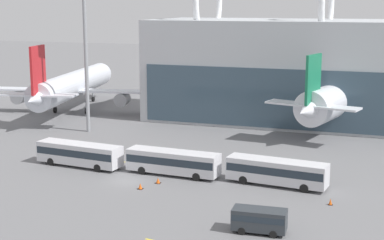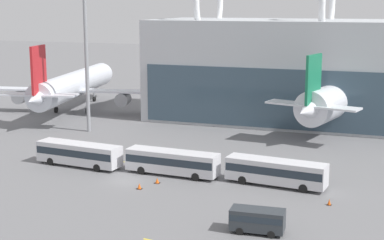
{
  "view_description": "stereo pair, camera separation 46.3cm",
  "coord_description": "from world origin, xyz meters",
  "px_view_note": "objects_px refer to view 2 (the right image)",
  "views": [
    {
      "loc": [
        29.69,
        -61.27,
        20.88
      ],
      "look_at": [
        1.76,
        18.82,
        4.0
      ],
      "focal_mm": 55.0,
      "sensor_mm": 36.0,
      "label": 1
    },
    {
      "loc": [
        30.13,
        -61.12,
        20.88
      ],
      "look_at": [
        1.76,
        18.82,
        4.0
      ],
      "focal_mm": 55.0,
      "sensor_mm": 36.0,
      "label": 2
    }
  ],
  "objects_px": {
    "shuttle_bus_0": "(79,153)",
    "shuttle_bus_2": "(276,171)",
    "floodlight_mast": "(86,31)",
    "traffic_cone_1": "(139,186)",
    "shuttle_bus_1": "(172,161)",
    "service_van_foreground": "(257,219)",
    "airliner_at_gate_far": "(347,96)",
    "airliner_at_gate_near": "(72,85)",
    "traffic_cone_2": "(329,202)",
    "traffic_cone_0": "(157,181)"
  },
  "relations": [
    {
      "from": "shuttle_bus_1",
      "to": "service_van_foreground",
      "type": "distance_m",
      "value": 20.53
    },
    {
      "from": "shuttle_bus_2",
      "to": "service_van_foreground",
      "type": "bearing_deg",
      "value": -78.6
    },
    {
      "from": "traffic_cone_1",
      "to": "traffic_cone_2",
      "type": "height_order",
      "value": "traffic_cone_2"
    },
    {
      "from": "service_van_foreground",
      "to": "floodlight_mast",
      "type": "distance_m",
      "value": 51.86
    },
    {
      "from": "shuttle_bus_2",
      "to": "floodlight_mast",
      "type": "xyz_separation_m",
      "value": [
        -35.18,
        18.79,
        14.66
      ]
    },
    {
      "from": "traffic_cone_1",
      "to": "traffic_cone_2",
      "type": "bearing_deg",
      "value": 4.52
    },
    {
      "from": "airliner_at_gate_far",
      "to": "service_van_foreground",
      "type": "bearing_deg",
      "value": -169.43
    },
    {
      "from": "airliner_at_gate_near",
      "to": "traffic_cone_1",
      "type": "bearing_deg",
      "value": -151.64
    },
    {
      "from": "shuttle_bus_2",
      "to": "floodlight_mast",
      "type": "bearing_deg",
      "value": 158.2
    },
    {
      "from": "shuttle_bus_0",
      "to": "shuttle_bus_2",
      "type": "relative_size",
      "value": 1.0
    },
    {
      "from": "traffic_cone_0",
      "to": "traffic_cone_2",
      "type": "relative_size",
      "value": 0.93
    },
    {
      "from": "airliner_at_gate_near",
      "to": "traffic_cone_0",
      "type": "distance_m",
      "value": 50.01
    },
    {
      "from": "traffic_cone_0",
      "to": "shuttle_bus_2",
      "type": "bearing_deg",
      "value": 16.05
    },
    {
      "from": "shuttle_bus_1",
      "to": "service_van_foreground",
      "type": "bearing_deg",
      "value": -42.88
    },
    {
      "from": "service_van_foreground",
      "to": "traffic_cone_1",
      "type": "bearing_deg",
      "value": 148.96
    },
    {
      "from": "service_van_foreground",
      "to": "shuttle_bus_1",
      "type": "bearing_deg",
      "value": 130.56
    },
    {
      "from": "shuttle_bus_1",
      "to": "traffic_cone_2",
      "type": "xyz_separation_m",
      "value": [
        19.65,
        -4.86,
        -1.45
      ]
    },
    {
      "from": "shuttle_bus_0",
      "to": "airliner_at_gate_far",
      "type": "bearing_deg",
      "value": 56.42
    },
    {
      "from": "floodlight_mast",
      "to": "traffic_cone_1",
      "type": "bearing_deg",
      "value": -50.69
    },
    {
      "from": "shuttle_bus_1",
      "to": "traffic_cone_2",
      "type": "bearing_deg",
      "value": -10.73
    },
    {
      "from": "airliner_at_gate_near",
      "to": "shuttle_bus_2",
      "type": "xyz_separation_m",
      "value": [
        46.7,
        -33.1,
        -3.51
      ]
    },
    {
      "from": "airliner_at_gate_near",
      "to": "traffic_cone_0",
      "type": "height_order",
      "value": "airliner_at_gate_near"
    },
    {
      "from": "airliner_at_gate_near",
      "to": "service_van_foreground",
      "type": "height_order",
      "value": "airliner_at_gate_near"
    },
    {
      "from": "airliner_at_gate_far",
      "to": "shuttle_bus_1",
      "type": "height_order",
      "value": "airliner_at_gate_far"
    },
    {
      "from": "shuttle_bus_1",
      "to": "traffic_cone_1",
      "type": "bearing_deg",
      "value": -99.78
    },
    {
      "from": "shuttle_bus_2",
      "to": "service_van_foreground",
      "type": "xyz_separation_m",
      "value": [
        1.32,
        -14.8,
        -0.46
      ]
    },
    {
      "from": "service_van_foreground",
      "to": "airliner_at_gate_near",
      "type": "bearing_deg",
      "value": 131.66
    },
    {
      "from": "airliner_at_gate_near",
      "to": "floodlight_mast",
      "type": "distance_m",
      "value": 21.49
    },
    {
      "from": "airliner_at_gate_far",
      "to": "shuttle_bus_2",
      "type": "height_order",
      "value": "airliner_at_gate_far"
    },
    {
      "from": "shuttle_bus_1",
      "to": "traffic_cone_0",
      "type": "bearing_deg",
      "value": -93.31
    },
    {
      "from": "airliner_at_gate_far",
      "to": "service_van_foreground",
      "type": "distance_m",
      "value": 52.02
    },
    {
      "from": "shuttle_bus_2",
      "to": "traffic_cone_1",
      "type": "relative_size",
      "value": 17.55
    },
    {
      "from": "service_van_foreground",
      "to": "airliner_at_gate_far",
      "type": "bearing_deg",
      "value": 83.02
    },
    {
      "from": "floodlight_mast",
      "to": "traffic_cone_1",
      "type": "distance_m",
      "value": 36.51
    },
    {
      "from": "shuttle_bus_1",
      "to": "shuttle_bus_2",
      "type": "relative_size",
      "value": 0.99
    },
    {
      "from": "traffic_cone_0",
      "to": "shuttle_bus_0",
      "type": "bearing_deg",
      "value": 164.3
    },
    {
      "from": "shuttle_bus_1",
      "to": "traffic_cone_2",
      "type": "distance_m",
      "value": 20.3
    },
    {
      "from": "airliner_at_gate_far",
      "to": "traffic_cone_0",
      "type": "distance_m",
      "value": 44.85
    },
    {
      "from": "service_van_foreground",
      "to": "floodlight_mast",
      "type": "relative_size",
      "value": 0.22
    },
    {
      "from": "service_van_foreground",
      "to": "traffic_cone_0",
      "type": "bearing_deg",
      "value": 139.85
    },
    {
      "from": "shuttle_bus_1",
      "to": "traffic_cone_2",
      "type": "relative_size",
      "value": 17.2
    },
    {
      "from": "shuttle_bus_0",
      "to": "traffic_cone_1",
      "type": "xyz_separation_m",
      "value": [
        11.43,
        -6.23,
        -1.46
      ]
    },
    {
      "from": "airliner_at_gate_far",
      "to": "shuttle_bus_1",
      "type": "bearing_deg",
      "value": 168.86
    },
    {
      "from": "floodlight_mast",
      "to": "traffic_cone_1",
      "type": "relative_size",
      "value": 34.67
    },
    {
      "from": "shuttle_bus_1",
      "to": "floodlight_mast",
      "type": "relative_size",
      "value": 0.5
    },
    {
      "from": "shuttle_bus_1",
      "to": "shuttle_bus_0",
      "type": "bearing_deg",
      "value": -175.52
    },
    {
      "from": "traffic_cone_1",
      "to": "shuttle_bus_1",
      "type": "bearing_deg",
      "value": 77.08
    },
    {
      "from": "airliner_at_gate_far",
      "to": "shuttle_bus_0",
      "type": "relative_size",
      "value": 3.35
    },
    {
      "from": "traffic_cone_0",
      "to": "airliner_at_gate_far",
      "type": "bearing_deg",
      "value": 66.31
    },
    {
      "from": "airliner_at_gate_near",
      "to": "shuttle_bus_2",
      "type": "distance_m",
      "value": 57.35
    }
  ]
}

